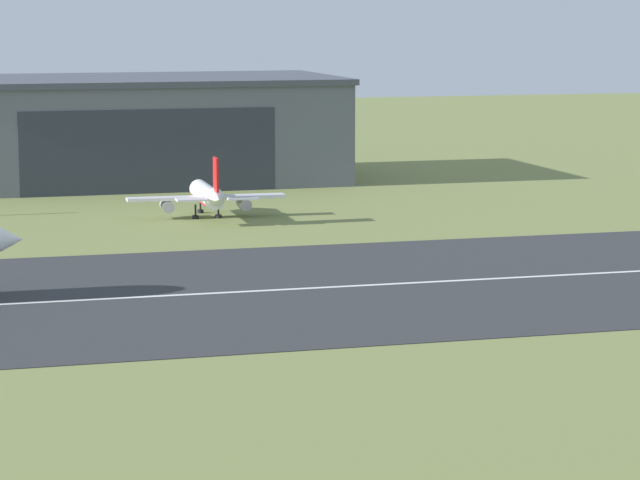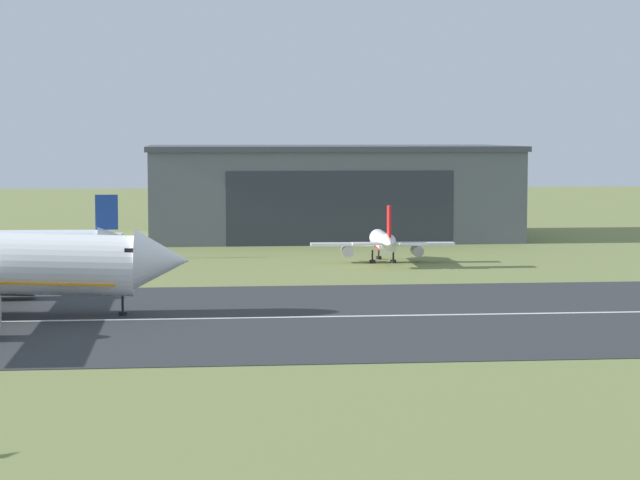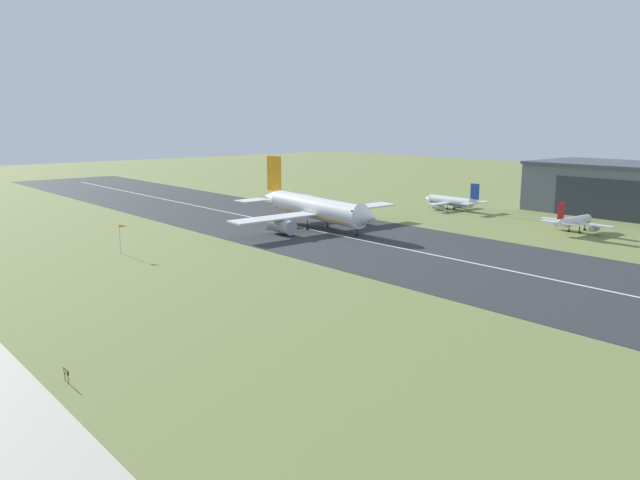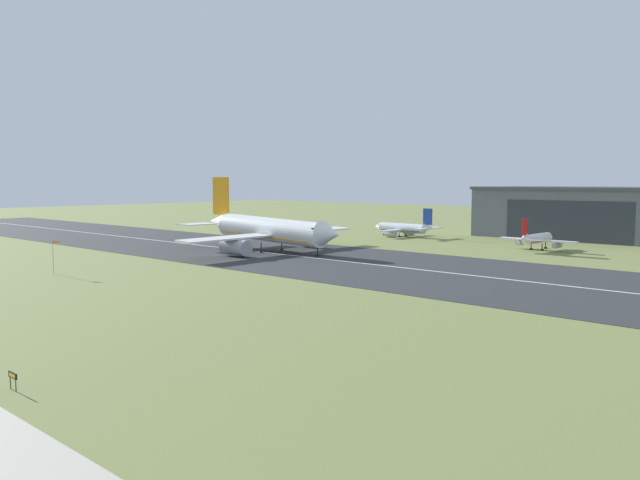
% 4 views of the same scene
% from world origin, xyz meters
% --- Properties ---
extents(runway_strip, '(466.39, 50.83, 0.06)m').
position_xyz_m(runway_strip, '(0.00, 120.65, 0.03)').
color(runway_strip, '#2B2D30').
rests_on(runway_strip, ground_plane).
extents(runway_centreline, '(419.75, 0.70, 0.01)m').
position_xyz_m(runway_centreline, '(0.00, 120.65, 0.07)').
color(runway_centreline, silver).
rests_on(runway_centreline, runway_strip).
extents(hangar_building, '(63.07, 33.61, 16.10)m').
position_xyz_m(hangar_building, '(9.02, 215.40, 8.06)').
color(hangar_building, slate).
rests_on(hangar_building, ground_plane).
extents(airplane_parked_west, '(20.40, 17.94, 8.51)m').
position_xyz_m(airplane_parked_west, '(11.71, 171.17, 2.97)').
color(airplane_parked_west, silver).
rests_on(airplane_parked_west, ground_plane).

